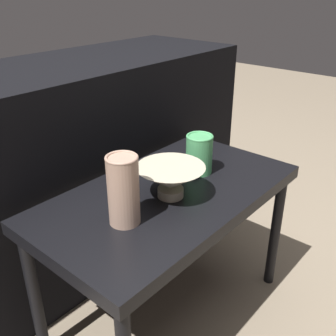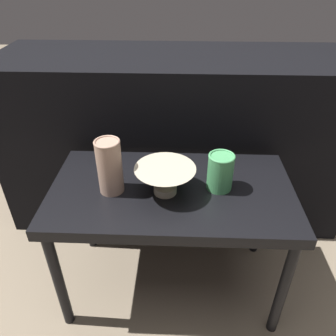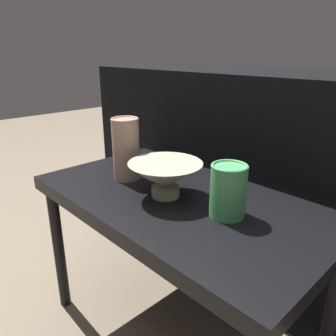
% 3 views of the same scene
% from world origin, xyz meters
% --- Properties ---
extents(ground_plane, '(8.00, 8.00, 0.00)m').
position_xyz_m(ground_plane, '(0.00, 0.00, 0.00)').
color(ground_plane, '#7F705B').
extents(table, '(0.82, 0.45, 0.49)m').
position_xyz_m(table, '(0.00, 0.00, 0.44)').
color(table, black).
rests_on(table, ground_plane).
extents(couch_backdrop, '(1.56, 0.50, 0.80)m').
position_xyz_m(couch_backdrop, '(0.00, 0.52, 0.40)').
color(couch_backdrop, black).
rests_on(couch_backdrop, ground_plane).
extents(bowl, '(0.20, 0.20, 0.10)m').
position_xyz_m(bowl, '(-0.02, -0.03, 0.55)').
color(bowl, '#B2A88E').
rests_on(bowl, table).
extents(vase_textured_left, '(0.08, 0.08, 0.19)m').
position_xyz_m(vase_textured_left, '(-0.20, -0.02, 0.59)').
color(vase_textured_left, tan).
rests_on(vase_textured_left, table).
extents(vase_colorful_right, '(0.09, 0.09, 0.13)m').
position_xyz_m(vase_colorful_right, '(0.16, 0.01, 0.56)').
color(vase_colorful_right, '#47995B').
rests_on(vase_colorful_right, table).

